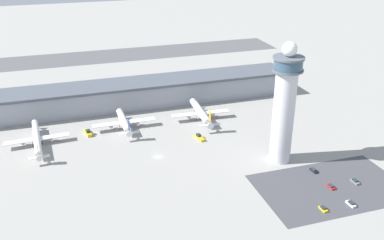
% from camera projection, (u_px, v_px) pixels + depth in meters
% --- Properties ---
extents(ground_plane, '(1000.00, 1000.00, 0.00)m').
position_uv_depth(ground_plane, '(158.00, 157.00, 211.37)').
color(ground_plane, gray).
extents(terminal_building, '(205.31, 25.00, 15.59)m').
position_uv_depth(terminal_building, '(132.00, 94.00, 268.98)').
color(terminal_building, '#9399A3').
rests_on(terminal_building, ground).
extents(runway_strip, '(307.96, 44.00, 0.01)m').
position_uv_depth(runway_strip, '(108.00, 56.00, 376.81)').
color(runway_strip, '#515154').
rests_on(runway_strip, ground).
extents(control_tower, '(14.10, 14.10, 58.59)m').
position_uv_depth(control_tower, '(284.00, 104.00, 196.64)').
color(control_tower, silver).
rests_on(control_tower, ground).
extents(parking_lot_surface, '(64.00, 40.00, 0.01)m').
position_uv_depth(parking_lot_surface, '(331.00, 187.00, 186.60)').
color(parking_lot_surface, '#424247').
rests_on(parking_lot_surface, ground).
extents(airplane_gate_alpha, '(32.89, 44.70, 11.02)m').
position_uv_depth(airplane_gate_alpha, '(37.00, 139.00, 220.76)').
color(airplane_gate_alpha, white).
rests_on(airplane_gate_alpha, ground).
extents(airplane_gate_bravo, '(35.12, 32.31, 12.32)m').
position_uv_depth(airplane_gate_bravo, '(124.00, 122.00, 238.53)').
color(airplane_gate_bravo, white).
rests_on(airplane_gate_bravo, ground).
extents(airplane_gate_charlie, '(34.75, 37.98, 13.35)m').
position_uv_depth(airplane_gate_charlie, '(201.00, 113.00, 249.80)').
color(airplane_gate_charlie, silver).
rests_on(airplane_gate_charlie, ground).
extents(service_truck_catering, '(4.06, 8.68, 3.05)m').
position_uv_depth(service_truck_catering, '(88.00, 133.00, 233.61)').
color(service_truck_catering, black).
rests_on(service_truck_catering, ground).
extents(service_truck_fuel, '(3.89, 8.52, 2.46)m').
position_uv_depth(service_truck_fuel, '(199.00, 137.00, 228.92)').
color(service_truck_fuel, black).
rests_on(service_truck_fuel, ground).
extents(car_green_van, '(2.00, 4.72, 1.54)m').
position_uv_depth(car_green_van, '(355.00, 181.00, 189.67)').
color(car_green_van, black).
rests_on(car_green_van, ground).
extents(car_grey_coupe, '(2.02, 4.73, 1.58)m').
position_uv_depth(car_grey_coupe, '(351.00, 204.00, 174.30)').
color(car_grey_coupe, black).
rests_on(car_grey_coupe, ground).
extents(car_white_wagon, '(2.02, 4.60, 1.45)m').
position_uv_depth(car_white_wagon, '(331.00, 187.00, 185.94)').
color(car_white_wagon, black).
rests_on(car_white_wagon, ground).
extents(car_yellow_taxi, '(2.07, 4.21, 1.49)m').
position_uv_depth(car_yellow_taxi, '(323.00, 209.00, 171.27)').
color(car_yellow_taxi, black).
rests_on(car_yellow_taxi, ground).
extents(car_blue_compact, '(1.97, 4.51, 1.42)m').
position_uv_depth(car_blue_compact, '(314.00, 170.00, 198.31)').
color(car_blue_compact, black).
rests_on(car_blue_compact, ground).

